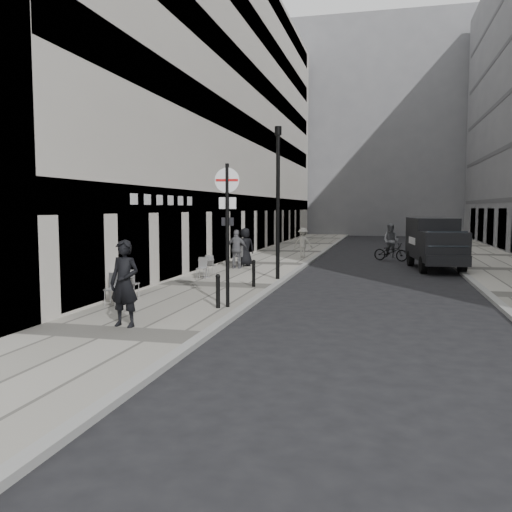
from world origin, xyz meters
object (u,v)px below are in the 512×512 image
at_px(sign_post, 227,216).
at_px(cyclist, 391,246).
at_px(panel_van, 434,241).
at_px(lamppost, 278,195).
at_px(walking_man, 125,283).

relative_size(sign_post, cyclist, 1.95).
height_order(sign_post, panel_van, sign_post).
relative_size(sign_post, lamppost, 0.68).
xyz_separation_m(sign_post, panel_van, (6.35, 11.99, -1.28)).
bearing_deg(walking_man, sign_post, 68.29).
bearing_deg(sign_post, walking_man, -125.60).
bearing_deg(lamppost, walking_man, -101.18).
distance_m(sign_post, lamppost, 6.12).
xyz_separation_m(sign_post, lamppost, (0.19, 6.07, 0.70)).
bearing_deg(cyclist, lamppost, -92.65).
bearing_deg(walking_man, cyclist, 78.95).
xyz_separation_m(lamppost, panel_van, (6.16, 5.92, -1.98)).
xyz_separation_m(walking_man, sign_post, (1.58, 2.89, 1.50)).
distance_m(walking_man, lamppost, 9.40).
height_order(sign_post, cyclist, sign_post).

